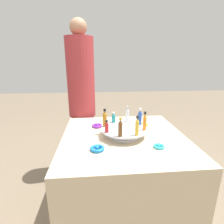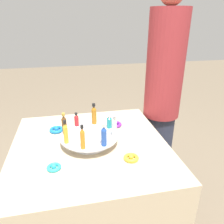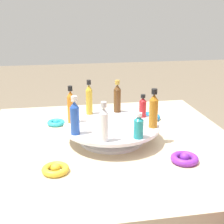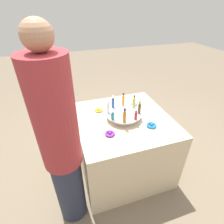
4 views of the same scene
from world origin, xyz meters
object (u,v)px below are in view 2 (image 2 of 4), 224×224
object	(u,v)px
bottle_clear	(114,127)
person_figure	(162,98)
bottle_orange	(83,138)
ribbon_bow_gold	(131,158)
ribbon_bow_teal	(54,167)
bottle_teal	(109,122)
bottle_brown	(64,124)
bottle_red	(76,120)
bottle_amber	(94,115)
ribbon_bow_blue	(57,130)
bottle_gold	(66,133)
display_stand	(90,138)
ribbon_bow_purple	(115,124)
bottle_blue	(104,136)

from	to	relation	value
bottle_clear	person_figure	bearing A→B (deg)	40.55
bottle_orange	ribbon_bow_gold	xyz separation A→B (m)	(0.26, -0.06, -0.12)
person_figure	ribbon_bow_teal	bearing A→B (deg)	4.16
bottle_teal	person_figure	xyz separation A→B (m)	(0.49, 0.30, 0.02)
bottle_brown	bottle_red	world-z (taller)	bottle_brown
bottle_amber	ribbon_bow_blue	distance (m)	0.29
bottle_clear	bottle_teal	size ratio (longest dim) A/B	1.52
bottle_gold	bottle_amber	xyz separation A→B (m)	(0.19, 0.21, 0.00)
bottle_brown	ribbon_bow_teal	bearing A→B (deg)	-104.08
bottle_teal	ribbon_bow_blue	size ratio (longest dim) A/B	0.91
bottle_brown	bottle_clear	distance (m)	0.31
display_stand	ribbon_bow_gold	bearing A→B (deg)	-45.43
person_figure	ribbon_bow_blue	bearing A→B (deg)	-19.58
bottle_gold	ribbon_bow_purple	distance (m)	0.46
bottle_gold	bottle_amber	world-z (taller)	bottle_amber
display_stand	ribbon_bow_teal	distance (m)	0.30
person_figure	display_stand	bearing A→B (deg)	-0.00
ribbon_bow_blue	ribbon_bow_purple	bearing A→B (deg)	-0.43
bottle_teal	ribbon_bow_blue	xyz separation A→B (m)	(-0.35, 0.14, -0.09)
bottle_clear	ribbon_bow_teal	size ratio (longest dim) A/B	1.77
bottle_gold	person_figure	distance (m)	0.88
ribbon_bow_gold	ribbon_bow_purple	size ratio (longest dim) A/B	0.92
bottle_gold	ribbon_bow_teal	world-z (taller)	bottle_gold
bottle_amber	bottle_brown	bearing A→B (deg)	-153.88
bottle_blue	ribbon_bow_purple	xyz separation A→B (m)	(0.14, 0.35, -0.12)
bottle_red	bottle_gold	bearing A→B (deg)	-108.88
bottle_orange	ribbon_bow_blue	world-z (taller)	bottle_orange
bottle_orange	ribbon_bow_blue	distance (m)	0.41
bottle_blue	bottle_gold	bearing A→B (deg)	161.12
bottle_clear	bottle_red	world-z (taller)	bottle_clear
person_figure	ribbon_bow_gold	bearing A→B (deg)	23.55
bottle_clear	ribbon_bow_gold	xyz separation A→B (m)	(0.06, -0.16, -0.12)
display_stand	person_figure	distance (m)	0.74
ribbon_bow_blue	ribbon_bow_teal	bearing A→B (deg)	-90.43
bottle_brown	ribbon_bow_blue	distance (m)	0.21
bottle_orange	bottle_red	xyz separation A→B (m)	(-0.02, 0.28, -0.02)
bottle_gold	bottle_red	size ratio (longest dim) A/B	1.56
bottle_blue	bottle_clear	size ratio (longest dim) A/B	1.01
bottle_gold	bottle_orange	distance (m)	0.12
bottle_orange	ribbon_bow_blue	size ratio (longest dim) A/B	1.47
ribbon_bow_gold	ribbon_bow_blue	distance (m)	0.59
bottle_gold	bottle_orange	size ratio (longest dim) A/B	1.00
ribbon_bow_gold	ribbon_bow_teal	xyz separation A→B (m)	(-0.42, 0.00, -0.00)
ribbon_bow_blue	ribbon_bow_gold	bearing A→B (deg)	-45.43
bottle_clear	ribbon_bow_gold	bearing A→B (deg)	-69.08
bottle_teal	bottle_red	xyz separation A→B (m)	(-0.21, 0.07, 0.00)
bottle_gold	ribbon_bow_gold	xyz separation A→B (m)	(0.35, -0.14, -0.12)
bottle_amber	bottle_blue	bearing A→B (deg)	-86.38
display_stand	bottle_brown	size ratio (longest dim) A/B	2.64
ribbon_bow_blue	person_figure	world-z (taller)	person_figure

